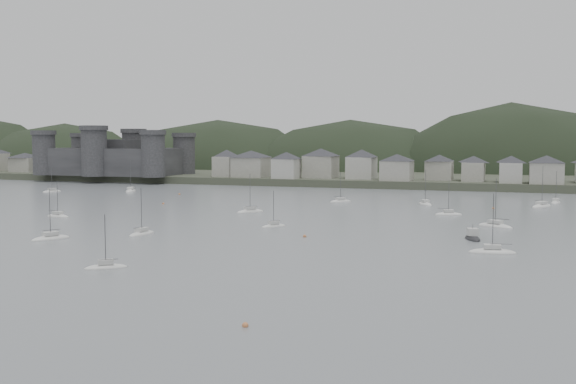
% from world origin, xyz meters
% --- Properties ---
extents(ground, '(900.00, 900.00, 0.00)m').
position_xyz_m(ground, '(0.00, 0.00, 0.00)').
color(ground, slate).
rests_on(ground, ground).
extents(far_shore_land, '(900.00, 250.00, 3.00)m').
position_xyz_m(far_shore_land, '(0.00, 295.00, 1.50)').
color(far_shore_land, '#383D2D').
rests_on(far_shore_land, ground).
extents(forested_ridge, '(851.55, 103.94, 102.57)m').
position_xyz_m(forested_ridge, '(4.83, 269.40, -11.28)').
color(forested_ridge, black).
rests_on(forested_ridge, ground).
extents(castle, '(66.00, 43.00, 20.00)m').
position_xyz_m(castle, '(-120.00, 179.80, 10.96)').
color(castle, '#2F2F31').
rests_on(castle, far_shore_land).
extents(waterfront_town, '(451.48, 28.46, 12.92)m').
position_xyz_m(waterfront_town, '(50.59, 183.34, 8.66)').
color(waterfront_town, gray).
rests_on(waterfront_town, far_shore_land).
extents(sailboat_lead, '(7.40, 3.52, 9.75)m').
position_xyz_m(sailboat_lead, '(-53.45, 53.13, 0.18)').
color(sailboat_lead, silver).
rests_on(sailboat_lead, ground).
extents(moored_fleet, '(252.79, 169.58, 13.65)m').
position_xyz_m(moored_fleet, '(7.59, 69.19, 0.18)').
color(moored_fleet, silver).
rests_on(moored_fleet, ground).
extents(motor_launch_near, '(4.52, 7.44, 3.69)m').
position_xyz_m(motor_launch_near, '(47.34, 48.30, 0.30)').
color(motor_launch_near, black).
rests_on(motor_launch_near, ground).
extents(mooring_buoys, '(189.07, 146.09, 0.70)m').
position_xyz_m(mooring_buoys, '(-1.69, 51.23, 0.15)').
color(mooring_buoys, '#C87642').
rests_on(mooring_buoys, ground).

